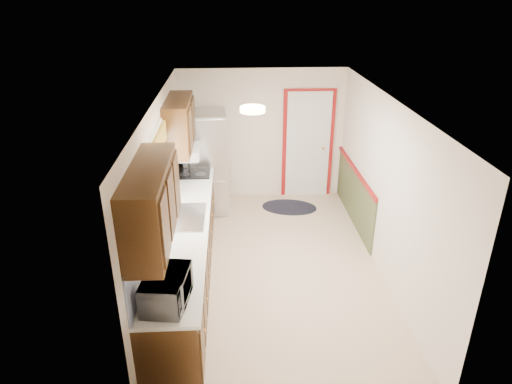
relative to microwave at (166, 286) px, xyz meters
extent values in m
cube|color=beige|center=(1.20, 1.95, -1.13)|extent=(3.20, 5.20, 0.12)
cube|color=white|center=(1.20, 1.95, 1.27)|extent=(3.20, 5.20, 0.12)
cube|color=white|center=(1.20, 4.45, 0.07)|extent=(3.20, 0.10, 2.40)
cube|color=white|center=(1.20, -0.55, 0.07)|extent=(3.20, 0.10, 2.40)
cube|color=white|center=(-0.30, 1.95, 0.07)|extent=(0.10, 5.20, 2.40)
cube|color=white|center=(2.70, 1.95, 0.07)|extent=(0.10, 5.20, 2.40)
cube|color=#38200C|center=(0.00, 1.65, -0.68)|extent=(0.60, 4.00, 0.90)
cube|color=white|center=(0.01, 1.65, -0.21)|extent=(0.63, 4.00, 0.04)
cube|color=#506CC2|center=(-0.29, 1.65, 0.08)|extent=(0.02, 4.00, 0.55)
cube|color=#38200C|center=(-0.12, 0.35, 0.69)|extent=(0.35, 1.40, 0.75)
cube|color=#38200C|center=(-0.12, 3.05, 0.69)|extent=(0.35, 1.20, 0.75)
cube|color=white|center=(-0.29, 1.75, 0.49)|extent=(0.02, 1.00, 0.90)
cube|color=#BF6523|center=(-0.24, 1.75, 0.84)|extent=(0.05, 1.12, 0.24)
cube|color=#B7B7BC|center=(0.01, 1.75, -0.19)|extent=(0.52, 0.82, 0.02)
cube|color=white|center=(-0.07, 3.10, 0.24)|extent=(0.45, 0.60, 0.15)
cube|color=maroon|center=(2.05, 4.42, -0.13)|extent=(0.94, 0.05, 2.08)
cube|color=white|center=(2.05, 4.39, -0.13)|extent=(0.80, 0.04, 2.00)
cube|color=#444C2A|center=(2.69, 3.30, -0.68)|extent=(0.02, 2.30, 0.90)
cube|color=maroon|center=(2.67, 3.30, -0.21)|extent=(0.04, 2.30, 0.06)
cylinder|color=#FFD88C|center=(0.90, 1.75, 1.23)|extent=(0.30, 0.30, 0.06)
imported|color=white|center=(0.00, 0.00, 0.00)|extent=(0.39, 0.61, 0.39)
cube|color=#B7B7BC|center=(0.18, 3.88, -0.24)|extent=(0.79, 0.74, 1.79)
cylinder|color=black|center=(-0.07, 3.49, -0.33)|extent=(0.02, 0.02, 1.25)
ellipsoid|color=black|center=(1.67, 3.85, -1.13)|extent=(1.10, 0.82, 0.01)
cube|color=black|center=(0.01, 3.35, -0.18)|extent=(0.55, 0.66, 0.02)
camera|label=1|loc=(0.64, -3.56, 2.57)|focal=32.00mm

